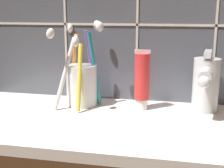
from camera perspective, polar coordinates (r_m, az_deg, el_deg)
The scene contains 4 objects.
sink_counter at distance 62.78cm, azimuth 1.07°, elevation -7.44°, with size 69.33×30.27×2.00cm, color silver.
toothbrush_cup at distance 70.66cm, azimuth -5.53°, elevation 0.57°, with size 11.41×14.64×19.11cm.
toothpaste_tube at distance 67.81cm, azimuth 5.48°, elevation 0.71°, with size 3.41×3.24×13.09cm.
sink_faucet at distance 68.46cm, azimuth 16.77°, elevation 0.18°, with size 5.54×11.92×13.03cm.
Camera 1 is at (10.58, -57.58, 23.66)cm, focal length 50.00 mm.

